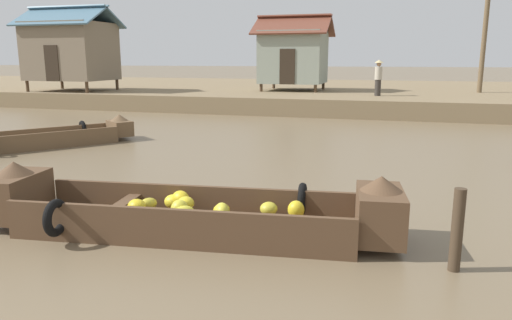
# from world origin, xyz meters

# --- Properties ---
(ground_plane) EXTENTS (300.00, 300.00, 0.00)m
(ground_plane) POSITION_xyz_m (0.00, 10.00, 0.00)
(ground_plane) COLOR #726047
(riverbank_strip) EXTENTS (160.00, 20.00, 0.79)m
(riverbank_strip) POSITION_xyz_m (0.00, 29.98, 0.39)
(riverbank_strip) COLOR #7F6B4C
(riverbank_strip) RESTS_ON ground
(banana_boat) EXTENTS (6.12, 2.33, 0.97)m
(banana_boat) POSITION_xyz_m (0.35, 5.71, 0.32)
(banana_boat) COLOR brown
(banana_boat) RESTS_ON ground
(cargo_boat_upstream) EXTENTS (3.92, 4.80, 0.79)m
(cargo_boat_upstream) POSITION_xyz_m (-6.58, 10.93, 0.26)
(cargo_boat_upstream) COLOR brown
(cargo_boat_upstream) RESTS_ON ground
(stilt_house_left) EXTENTS (4.74, 3.64, 4.44)m
(stilt_house_left) POSITION_xyz_m (-13.72, 22.05, 2.94)
(stilt_house_left) COLOR #4C3826
(stilt_house_left) RESTS_ON riverbank_strip
(stilt_house_mid_left) EXTENTS (4.01, 3.61, 4.01)m
(stilt_house_mid_left) POSITION_xyz_m (-2.32, 25.73, 2.65)
(stilt_house_mid_left) COLOR #4C3826
(stilt_house_mid_left) RESTS_ON riverbank_strip
(vendor_person) EXTENTS (0.44, 0.44, 1.66)m
(vendor_person) POSITION_xyz_m (2.31, 22.95, 1.72)
(vendor_person) COLOR #332D28
(vendor_person) RESTS_ON riverbank_strip
(mooring_post) EXTENTS (0.14, 0.14, 1.02)m
(mooring_post) POSITION_xyz_m (3.96, 5.45, 0.51)
(mooring_post) COLOR #423323
(mooring_post) RESTS_ON ground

